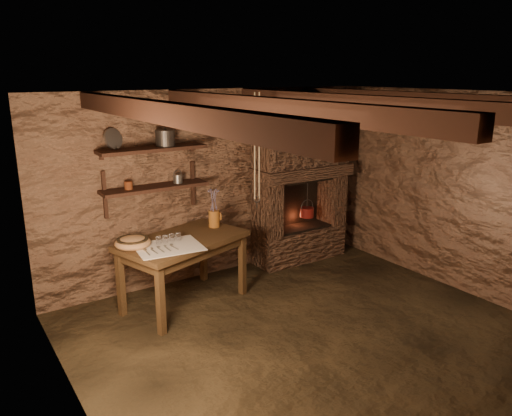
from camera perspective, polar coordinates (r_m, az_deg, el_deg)
floor at (r=5.29m, az=6.13°, el=-14.19°), size 4.50×4.50×0.00m
back_wall at (r=6.43m, az=-4.95°, el=2.67°), size 4.50×0.04×2.40m
left_wall at (r=3.86m, az=-20.31°, el=-6.97°), size 0.04×4.00×2.40m
right_wall at (r=6.46m, az=22.07°, el=1.66°), size 0.04×4.00×2.40m
ceiling at (r=4.62m, az=6.99°, el=12.72°), size 4.50×4.00×0.04m
beam_far_left at (r=3.83m, az=-10.77°, el=10.71°), size 0.14×3.95×0.16m
beam_mid_left at (r=4.32m, az=1.78°, el=11.46°), size 0.14×3.95×0.16m
beam_mid_right at (r=4.96m, az=11.47°, el=11.67°), size 0.14×3.95×0.16m
beam_far_right at (r=5.71m, az=18.79°, el=11.61°), size 0.14×3.95×0.16m
shelf_lower at (r=5.91m, az=-11.48°, el=2.30°), size 1.25×0.30×0.04m
shelf_upper at (r=5.83m, az=-11.71°, el=6.61°), size 1.25×0.30×0.04m
hearth at (r=6.91m, az=5.12°, el=3.79°), size 1.43×0.51×2.30m
work_table at (r=5.77m, az=-8.21°, el=-6.91°), size 1.58×1.18×0.80m
linen_cloth at (r=5.39m, az=-9.96°, el=-4.40°), size 0.74×0.62×0.01m
pewter_cutlery_row at (r=5.36m, az=-9.87°, el=-4.36°), size 0.59×0.28×0.01m
drinking_glasses at (r=5.49m, az=-10.33°, el=-3.50°), size 0.22×0.07×0.09m
stoneware_jug at (r=5.96m, az=-4.81°, el=-0.31°), size 0.17×0.17×0.46m
wooden_bowl at (r=5.46m, az=-13.91°, el=-3.89°), size 0.44×0.44×0.14m
iron_stockpot at (r=5.87m, az=-10.33°, el=7.77°), size 0.25×0.25×0.17m
tin_pan at (r=5.77m, az=-16.02°, el=7.63°), size 0.26×0.19×0.23m
small_kettle at (r=6.01m, az=-8.92°, el=3.32°), size 0.18×0.16×0.16m
rusty_tin at (r=5.79m, az=-14.37°, el=2.52°), size 0.11×0.11×0.09m
red_pot at (r=7.05m, az=5.83°, el=-0.41°), size 0.22×0.19×0.54m
hanging_ropes at (r=5.54m, az=0.12°, el=7.01°), size 0.08×0.08×1.20m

